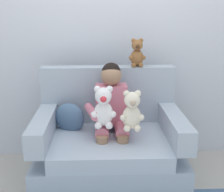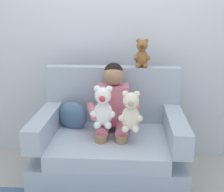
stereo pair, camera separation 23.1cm
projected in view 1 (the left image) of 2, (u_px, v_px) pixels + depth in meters
ground_plane at (109, 185)px, 2.59m from camera, size 8.00×8.00×0.00m
back_wall at (107, 27)px, 2.87m from camera, size 6.00×0.10×2.60m
armchair at (109, 150)px, 2.54m from camera, size 1.19×0.84×0.97m
seated_child at (111, 109)px, 2.46m from camera, size 0.45×0.39×0.82m
plush_cream at (132, 111)px, 2.26m from camera, size 0.18×0.15×0.31m
plush_white at (103, 108)px, 2.31m from camera, size 0.20×0.16×0.33m
plush_brown_on_backrest at (137, 54)px, 2.63m from camera, size 0.15×0.12×0.25m
throw_pillow at (70, 118)px, 2.57m from camera, size 0.28×0.18×0.26m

